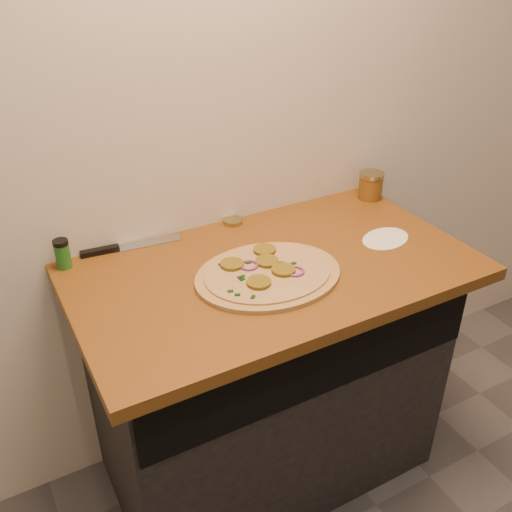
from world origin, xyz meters
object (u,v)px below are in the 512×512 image
pizza (268,274)px  spice_shaker (63,254)px  salsa_jar (371,185)px  chefs_knife (123,248)px

pizza → spice_shaker: (-0.50, 0.34, 0.04)m
spice_shaker → salsa_jar: bearing=-2.5°
pizza → chefs_knife: size_ratio=1.39×
salsa_jar → chefs_knife: bearing=175.7°
chefs_knife → salsa_jar: salsa_jar is taller
chefs_knife → spice_shaker: (-0.18, -0.02, 0.04)m
pizza → spice_shaker: bearing=146.2°
pizza → spice_shaker: size_ratio=4.88×
chefs_knife → spice_shaker: 0.19m
pizza → chefs_knife: (-0.32, 0.36, -0.00)m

